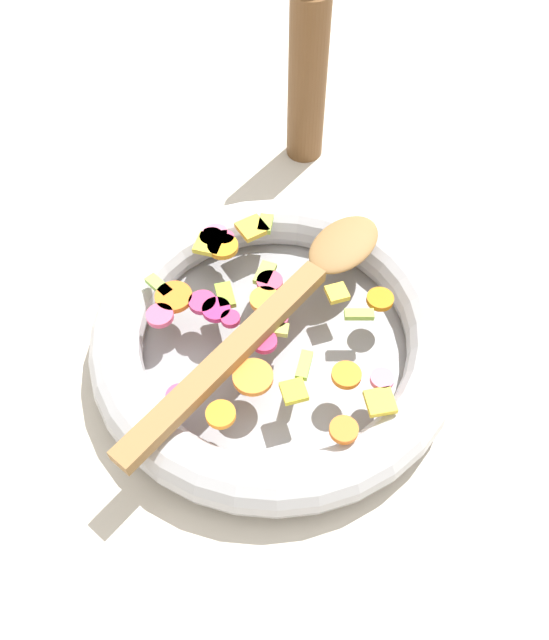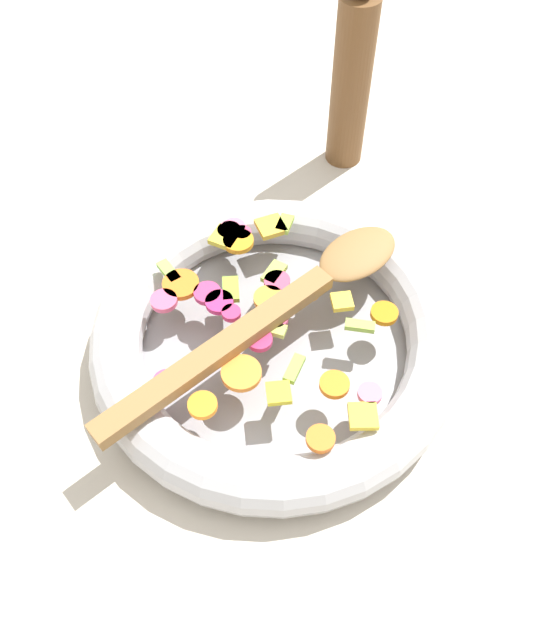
% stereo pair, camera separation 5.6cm
% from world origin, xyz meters
% --- Properties ---
extents(ground_plane, '(4.00, 4.00, 0.00)m').
position_xyz_m(ground_plane, '(0.00, 0.00, 0.00)').
color(ground_plane, beige).
extents(skillet, '(0.36, 0.36, 0.05)m').
position_xyz_m(skillet, '(0.00, 0.00, 0.02)').
color(skillet, gray).
rests_on(skillet, ground_plane).
extents(chopped_vegetables, '(0.28, 0.24, 0.01)m').
position_xyz_m(chopped_vegetables, '(0.02, 0.01, 0.05)').
color(chopped_vegetables, orange).
rests_on(chopped_vegetables, skillet).
extents(wooden_spoon, '(0.07, 0.35, 0.01)m').
position_xyz_m(wooden_spoon, '(0.00, -0.02, 0.06)').
color(wooden_spoon, olive).
rests_on(wooden_spoon, chopped_vegetables).
extents(pepper_mill, '(0.05, 0.05, 0.23)m').
position_xyz_m(pepper_mill, '(0.19, -0.24, 0.11)').
color(pepper_mill, brown).
rests_on(pepper_mill, ground_plane).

